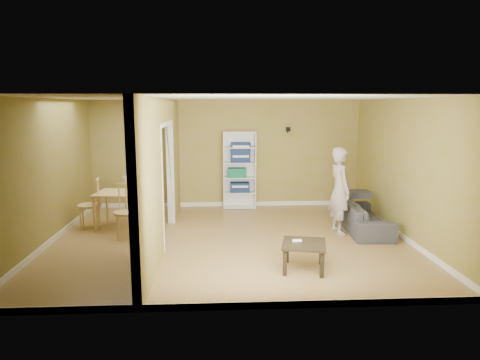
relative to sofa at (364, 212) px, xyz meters
name	(u,v)px	position (x,y,z in m)	size (l,w,h in m)	color
room_shell	(230,171)	(-2.70, -0.54, 0.94)	(6.50, 6.50, 6.50)	olive
partition	(163,172)	(-3.90, -0.54, 0.94)	(0.22, 5.50, 2.60)	#9D8052
wall_speaker	(288,129)	(-1.20, 2.15, 1.54)	(0.10, 0.10, 0.10)	black
sofa	(364,212)	(0.00, 0.00, 0.00)	(0.81, 1.89, 0.72)	black
person	(340,183)	(-0.56, -0.17, 0.63)	(0.56, 0.72, 1.99)	slate
bookshelf	(239,170)	(-2.39, 2.07, 0.57)	(0.78, 0.34, 1.86)	white
paper_box_navy_a	(240,187)	(-2.38, 2.02, 0.15)	(0.46, 0.30, 0.23)	#131053
paper_box_teal	(237,173)	(-2.45, 2.02, 0.51)	(0.44, 0.28, 0.22)	#1E7279
paper_box_navy_b	(240,157)	(-2.36, 2.02, 0.88)	(0.46, 0.30, 0.23)	navy
paper_box_navy_c	(241,147)	(-2.36, 2.02, 1.12)	(0.46, 0.30, 0.24)	#11244D
coffee_table	(304,247)	(-1.62, -2.04, 0.00)	(0.64, 0.64, 0.43)	black
game_controller	(297,240)	(-1.72, -1.97, 0.08)	(0.14, 0.04, 0.03)	white
dining_table	(126,196)	(-4.76, 0.40, 0.30)	(1.19, 0.79, 0.74)	tan
chair_left	(89,204)	(-5.51, 0.39, 0.15)	(0.47, 0.47, 1.02)	tan
chair_near	(126,211)	(-4.64, -0.26, 0.15)	(0.47, 0.47, 1.03)	tan
chair_far	(135,197)	(-4.72, 1.06, 0.13)	(0.45, 0.45, 0.99)	tan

